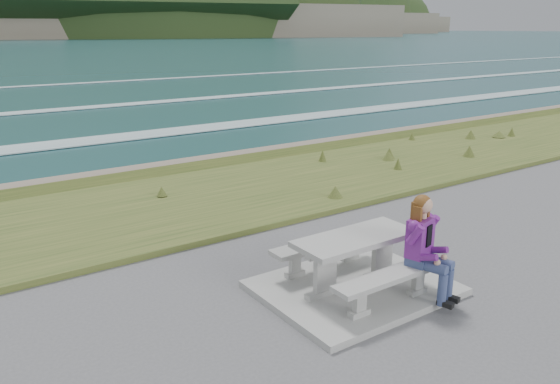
# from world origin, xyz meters

# --- Properties ---
(concrete_slab) EXTENTS (2.60, 2.10, 0.10)m
(concrete_slab) POSITION_xyz_m (0.00, 0.00, 0.05)
(concrete_slab) COLOR #9A9995
(concrete_slab) RESTS_ON ground
(picnic_table) EXTENTS (1.80, 0.75, 0.75)m
(picnic_table) POSITION_xyz_m (0.00, 0.00, 0.68)
(picnic_table) COLOR #9A9995
(picnic_table) RESTS_ON concrete_slab
(bench_landward) EXTENTS (1.80, 0.35, 0.45)m
(bench_landward) POSITION_xyz_m (0.00, -0.70, 0.45)
(bench_landward) COLOR #9A9995
(bench_landward) RESTS_ON concrete_slab
(bench_seaward) EXTENTS (1.80, 0.35, 0.45)m
(bench_seaward) POSITION_xyz_m (0.00, 0.70, 0.45)
(bench_seaward) COLOR #9A9995
(bench_seaward) RESTS_ON concrete_slab
(grass_verge) EXTENTS (160.00, 4.50, 0.22)m
(grass_verge) POSITION_xyz_m (0.00, 5.00, 0.00)
(grass_verge) COLOR #30491B
(grass_verge) RESTS_ON ground
(shore_drop) EXTENTS (160.00, 0.80, 2.20)m
(shore_drop) POSITION_xyz_m (0.00, 7.90, 0.00)
(shore_drop) COLOR #716654
(shore_drop) RESTS_ON ground
(ocean) EXTENTS (1600.00, 1600.00, 0.09)m
(ocean) POSITION_xyz_m (0.00, 25.09, -1.74)
(ocean) COLOR #1C4A50
(ocean) RESTS_ON ground
(headland_range) EXTENTS (729.83, 363.95, 184.10)m
(headland_range) POSITION_xyz_m (190.42, 398.42, 9.91)
(headland_range) COLOR #716654
(headland_range) RESTS_ON ground
(seated_woman) EXTENTS (0.57, 0.79, 1.43)m
(seated_woman) POSITION_xyz_m (0.58, -0.83, 0.63)
(seated_woman) COLOR navy
(seated_woman) RESTS_ON concrete_slab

